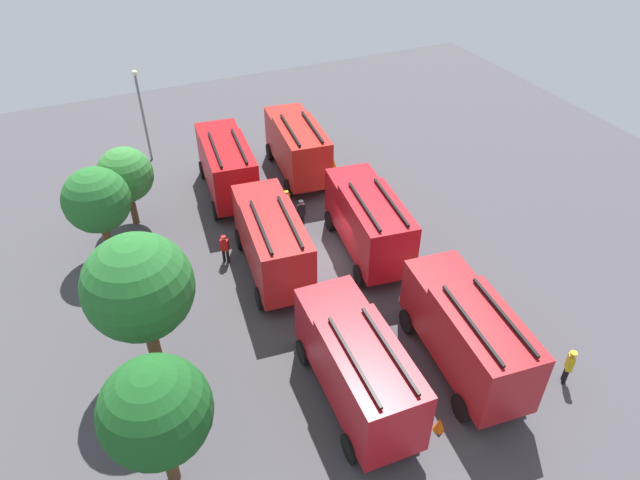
{
  "coord_description": "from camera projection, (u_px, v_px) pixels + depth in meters",
  "views": [
    {
      "loc": [
        -21.06,
        9.45,
        18.86
      ],
      "look_at": [
        0.0,
        0.0,
        1.4
      ],
      "focal_mm": 31.73,
      "sensor_mm": 36.0,
      "label": 1
    }
  ],
  "objects": [
    {
      "name": "tree_3",
      "position": [
        125.0,
        175.0,
        30.68
      ],
      "size": [
        3.04,
        3.04,
        4.71
      ],
      "color": "brown",
      "rests_on": "ground"
    },
    {
      "name": "traffic_cone_1",
      "position": [
        333.0,
        162.0,
        37.55
      ],
      "size": [
        0.48,
        0.48,
        0.68
      ],
      "primitive_type": "cone",
      "color": "#F2600C",
      "rests_on": "ground"
    },
    {
      "name": "traffic_cone_0",
      "position": [
        439.0,
        424.0,
        21.46
      ],
      "size": [
        0.44,
        0.44,
        0.63
      ],
      "primitive_type": "cone",
      "color": "#F2600C",
      "rests_on": "ground"
    },
    {
      "name": "firefighter_2",
      "position": [
        287.0,
        202.0,
        32.69
      ],
      "size": [
        0.46,
        0.47,
        1.61
      ],
      "rotation": [
        0.0,
        0.0,
        3.86
      ],
      "color": "black",
      "rests_on": "ground"
    },
    {
      "name": "fire_truck_5",
      "position": [
        227.0,
        164.0,
        33.65
      ],
      "size": [
        7.41,
        3.36,
        3.88
      ],
      "rotation": [
        0.0,
        0.0,
        -0.1
      ],
      "color": "#A91013",
      "rests_on": "ground"
    },
    {
      "name": "firefighter_1",
      "position": [
        225.0,
        248.0,
        29.23
      ],
      "size": [
        0.42,
        0.48,
        1.63
      ],
      "rotation": [
        0.0,
        0.0,
        2.6
      ],
      "color": "black",
      "rests_on": "ground"
    },
    {
      "name": "firefighter_3",
      "position": [
        569.0,
        365.0,
        22.9
      ],
      "size": [
        0.48,
        0.45,
        1.75
      ],
      "rotation": [
        0.0,
        0.0,
        4.04
      ],
      "color": "black",
      "rests_on": "ground"
    },
    {
      "name": "firefighter_4",
      "position": [
        301.0,
        213.0,
        31.63
      ],
      "size": [
        0.36,
        0.47,
        1.77
      ],
      "rotation": [
        0.0,
        0.0,
        0.32
      ],
      "color": "black",
      "rests_on": "ground"
    },
    {
      "name": "tree_1",
      "position": [
        139.0,
        288.0,
        21.48
      ],
      "size": [
        4.27,
        4.27,
        6.62
      ],
      "color": "brown",
      "rests_on": "ground"
    },
    {
      "name": "tree_0",
      "position": [
        156.0,
        412.0,
        17.79
      ],
      "size": [
        3.65,
        3.65,
        5.65
      ],
      "color": "brown",
      "rests_on": "ground"
    },
    {
      "name": "firefighter_0",
      "position": [
        288.0,
        122.0,
        40.96
      ],
      "size": [
        0.48,
        0.38,
        1.78
      ],
      "rotation": [
        0.0,
        0.0,
        5.1
      ],
      "color": "black",
      "rests_on": "ground"
    },
    {
      "name": "fire_truck_3",
      "position": [
        357.0,
        364.0,
        21.45
      ],
      "size": [
        7.3,
        3.01,
        3.88
      ],
      "rotation": [
        0.0,
        0.0,
        -0.04
      ],
      "color": "#AE141D",
      "rests_on": "ground"
    },
    {
      "name": "fire_truck_4",
      "position": [
        272.0,
        239.0,
        27.74
      ],
      "size": [
        7.42,
        3.39,
        3.88
      ],
      "rotation": [
        0.0,
        0.0,
        -0.11
      ],
      "color": "#A61C1D",
      "rests_on": "ground"
    },
    {
      "name": "lamppost",
      "position": [
        142.0,
        109.0,
        36.34
      ],
      "size": [
        0.36,
        0.36,
        6.23
      ],
      "color": "slate",
      "rests_on": "ground"
    },
    {
      "name": "fire_truck_0",
      "position": [
        467.0,
        331.0,
        22.82
      ],
      "size": [
        7.42,
        3.37,
        3.88
      ],
      "rotation": [
        0.0,
        0.0,
        -0.11
      ],
      "color": "maroon",
      "rests_on": "ground"
    },
    {
      "name": "fire_truck_1",
      "position": [
        368.0,
        220.0,
        29.07
      ],
      "size": [
        7.46,
        3.52,
        3.88
      ],
      "rotation": [
        0.0,
        0.0,
        -0.13
      ],
      "color": "#AD121B",
      "rests_on": "ground"
    },
    {
      "name": "ground_plane",
      "position": [
        320.0,
        261.0,
        29.78
      ],
      "size": [
        54.0,
        54.0,
        0.0
      ],
      "primitive_type": "plane",
      "color": "#423F44"
    },
    {
      "name": "fire_truck_2",
      "position": [
        297.0,
        145.0,
        35.59
      ],
      "size": [
        7.43,
        3.41,
        3.88
      ],
      "rotation": [
        0.0,
        0.0,
        -0.11
      ],
      "color": "#AC1F18",
      "rests_on": "ground"
    },
    {
      "name": "tree_2",
      "position": [
        97.0,
        200.0,
        28.08
      ],
      "size": [
        3.35,
        3.35,
        5.19
      ],
      "color": "brown",
      "rests_on": "ground"
    }
  ]
}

